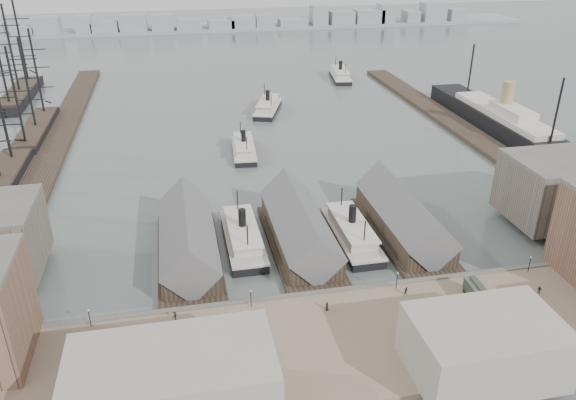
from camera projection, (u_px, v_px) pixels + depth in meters
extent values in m
plane|color=#4B5754|center=(317.00, 286.00, 119.29)|extent=(900.00, 900.00, 0.00)
cube|color=#7B6752|center=(344.00, 344.00, 101.25)|extent=(180.00, 30.00, 2.00)
cube|color=#59544C|center=(323.00, 296.00, 114.21)|extent=(180.00, 1.20, 2.30)
cube|color=#2D231C|center=(55.00, 144.00, 194.54)|extent=(10.00, 220.00, 1.60)
cube|color=#2D231C|center=(457.00, 126.00, 212.33)|extent=(10.00, 180.00, 1.60)
cube|color=#2D231C|center=(189.00, 258.00, 128.37)|extent=(14.00, 42.00, 1.20)
cube|color=#2D231C|center=(188.00, 244.00, 127.89)|extent=(12.00, 36.00, 5.00)
cube|color=#59595B|center=(187.00, 234.00, 126.75)|extent=(12.60, 37.00, 12.60)
cube|color=#2D231C|center=(300.00, 246.00, 133.10)|extent=(14.00, 42.00, 1.20)
cube|color=#2D231C|center=(299.00, 232.00, 132.62)|extent=(12.00, 36.00, 5.00)
cube|color=#59595B|center=(299.00, 223.00, 131.48)|extent=(12.60, 37.00, 12.60)
cube|color=#2D231C|center=(403.00, 235.00, 137.84)|extent=(14.00, 42.00, 1.20)
cube|color=#2D231C|center=(403.00, 222.00, 137.36)|extent=(12.00, 36.00, 5.00)
cube|color=#59595B|center=(404.00, 212.00, 136.22)|extent=(12.60, 37.00, 12.60)
cube|color=#60564C|center=(565.00, 189.00, 140.70)|extent=(28.00, 20.00, 15.00)
cube|color=gray|center=(484.00, 346.00, 91.70)|extent=(24.00, 16.00, 10.00)
cube|color=gray|center=(173.00, 388.00, 82.16)|extent=(30.00, 16.00, 12.00)
cylinder|color=black|center=(90.00, 319.00, 103.27)|extent=(0.16, 0.16, 3.60)
sphere|color=beige|center=(88.00, 310.00, 102.43)|extent=(0.44, 0.44, 0.44)
cylinder|color=black|center=(251.00, 299.00, 108.73)|extent=(0.16, 0.16, 3.60)
sphere|color=beige|center=(251.00, 291.00, 107.90)|extent=(0.44, 0.44, 0.44)
cylinder|color=black|center=(397.00, 281.00, 114.19)|extent=(0.16, 0.16, 3.60)
sphere|color=beige|center=(398.00, 273.00, 113.36)|extent=(0.44, 0.44, 0.44)
cylinder|color=black|center=(529.00, 265.00, 119.66)|extent=(0.16, 0.16, 3.60)
sphere|color=beige|center=(531.00, 257.00, 118.82)|extent=(0.44, 0.44, 0.44)
cube|color=gray|center=(204.00, 27.00, 418.00)|extent=(500.00, 40.00, 2.00)
cube|color=gray|center=(24.00, 32.00, 385.55)|extent=(14.71, 14.00, 7.23)
cube|color=gray|center=(47.00, 27.00, 387.07)|extent=(17.63, 14.00, 13.23)
cube|color=gray|center=(84.00, 25.00, 391.45)|extent=(10.74, 14.00, 13.58)
cube|color=gray|center=(105.00, 28.00, 395.02)|extent=(18.06, 14.00, 8.64)
cube|color=gray|center=(134.00, 24.00, 397.63)|extent=(18.55, 14.00, 13.29)
cube|color=gray|center=(163.00, 24.00, 401.49)|extent=(15.33, 14.00, 12.47)
cube|color=gray|center=(189.00, 25.00, 405.67)|extent=(17.56, 14.00, 8.72)
cube|color=gray|center=(221.00, 25.00, 410.14)|extent=(18.76, 14.00, 7.63)
cube|color=gray|center=(242.00, 23.00, 412.44)|extent=(17.61, 14.00, 10.35)
cube|color=gray|center=(264.00, 22.00, 415.40)|extent=(13.38, 14.00, 10.30)
cube|color=gray|center=(293.00, 23.00, 420.11)|extent=(20.73, 14.00, 6.75)
cube|color=gray|center=(319.00, 17.00, 421.83)|extent=(11.51, 14.00, 15.57)
cube|color=gray|center=(341.00, 19.00, 426.02)|extent=(18.17, 14.00, 11.26)
cube|color=gray|center=(369.00, 18.00, 429.85)|extent=(21.81, 14.00, 11.83)
cube|color=gray|center=(386.00, 15.00, 431.56)|extent=(11.12, 14.00, 15.50)
cube|color=gray|center=(411.00, 17.00, 436.47)|extent=(10.90, 14.00, 10.29)
cube|color=gray|center=(433.00, 13.00, 438.59)|extent=(17.95, 14.00, 15.72)
cube|color=gray|center=(456.00, 16.00, 443.38)|extent=(14.21, 14.00, 10.51)
cube|color=black|center=(243.00, 241.00, 134.45)|extent=(7.98, 27.94, 1.80)
cube|color=beige|center=(243.00, 236.00, 133.88)|extent=(8.38, 27.94, 0.50)
cube|color=beige|center=(243.00, 231.00, 133.27)|extent=(6.49, 19.95, 2.19)
cube|color=beige|center=(243.00, 226.00, 132.65)|extent=(6.98, 21.95, 0.40)
cylinder|color=black|center=(242.00, 218.00, 131.69)|extent=(1.80, 1.80, 4.49)
cylinder|color=black|center=(237.00, 202.00, 139.68)|extent=(0.30, 0.30, 5.99)
cylinder|color=black|center=(248.00, 237.00, 123.88)|extent=(0.30, 0.30, 5.99)
cube|color=black|center=(351.00, 237.00, 136.23)|extent=(7.98, 27.94, 1.80)
cube|color=beige|center=(351.00, 232.00, 135.66)|extent=(8.38, 27.94, 0.50)
cube|color=beige|center=(352.00, 227.00, 135.05)|extent=(6.49, 19.96, 2.20)
cube|color=beige|center=(352.00, 222.00, 134.44)|extent=(6.98, 21.95, 0.40)
cylinder|color=black|center=(352.00, 214.00, 133.47)|extent=(1.80, 1.80, 4.49)
cylinder|color=black|center=(342.00, 199.00, 141.46)|extent=(0.30, 0.30, 5.99)
cylinder|color=black|center=(365.00, 233.00, 125.66)|extent=(0.30, 0.30, 5.99)
cube|color=black|center=(244.00, 152.00, 188.24)|extent=(8.78, 24.98, 1.58)
cube|color=beige|center=(244.00, 148.00, 187.74)|extent=(9.13, 25.01, 0.44)
cube|color=beige|center=(244.00, 145.00, 187.21)|extent=(6.96, 17.90, 1.93)
cube|color=beige|center=(244.00, 141.00, 186.67)|extent=(7.53, 19.68, 0.35)
cylinder|color=black|center=(243.00, 136.00, 185.82)|extent=(1.58, 1.58, 3.94)
cylinder|color=black|center=(240.00, 129.00, 192.84)|extent=(0.26, 0.26, 5.26)
cylinder|color=black|center=(247.00, 145.00, 178.96)|extent=(0.26, 0.26, 5.26)
cube|color=black|center=(268.00, 110.00, 230.91)|extent=(16.00, 27.69, 1.71)
cube|color=beige|center=(268.00, 107.00, 230.36)|extent=(16.36, 27.82, 0.48)
cube|color=beige|center=(268.00, 104.00, 229.78)|extent=(12.14, 20.03, 2.10)
cube|color=beige|center=(268.00, 101.00, 229.19)|extent=(13.22, 21.98, 0.38)
cylinder|color=black|center=(268.00, 96.00, 228.27)|extent=(1.71, 1.71, 4.29)
cylinder|color=black|center=(264.00, 91.00, 235.90)|extent=(0.29, 0.29, 5.72)
cylinder|color=black|center=(271.00, 102.00, 220.81)|extent=(0.29, 0.29, 5.72)
cube|color=black|center=(340.00, 78.00, 280.05)|extent=(11.45, 27.84, 1.74)
cube|color=beige|center=(340.00, 75.00, 279.50)|extent=(11.84, 27.90, 0.48)
cube|color=beige|center=(340.00, 72.00, 278.91)|extent=(8.93, 19.99, 2.12)
cube|color=beige|center=(340.00, 70.00, 278.31)|extent=(9.68, 21.97, 0.39)
cylinder|color=black|center=(341.00, 65.00, 277.38)|extent=(1.74, 1.74, 4.34)
cylinder|color=black|center=(336.00, 62.00, 285.11)|extent=(0.29, 0.29, 5.79)
cylinder|color=black|center=(346.00, 70.00, 269.82)|extent=(0.29, 0.29, 5.79)
cylinder|color=black|center=(0.00, 105.00, 167.27)|extent=(0.84, 0.84, 35.54)
cube|color=black|center=(37.00, 131.00, 204.36)|extent=(8.59, 49.62, 3.44)
cube|color=#2D231C|center=(36.00, 126.00, 203.48)|extent=(8.11, 44.66, 0.57)
cylinder|color=black|center=(16.00, 97.00, 181.46)|extent=(0.76, 0.76, 32.44)
cylinder|color=black|center=(27.00, 84.00, 196.74)|extent=(0.76, 0.76, 32.44)
cylinder|color=black|center=(37.00, 73.00, 212.02)|extent=(0.76, 0.76, 32.44)
cube|color=black|center=(20.00, 95.00, 246.74)|extent=(9.82, 54.54, 3.93)
cube|color=#2D231C|center=(19.00, 90.00, 245.73)|extent=(9.27, 49.09, 0.65)
cylinder|color=black|center=(11.00, 49.00, 238.02)|extent=(0.87, 0.87, 37.09)
cylinder|color=black|center=(20.00, 41.00, 254.82)|extent=(0.87, 0.87, 37.09)
cube|color=black|center=(502.00, 124.00, 207.53)|extent=(12.97, 94.76, 5.98)
cube|color=beige|center=(504.00, 114.00, 205.78)|extent=(10.97, 54.86, 1.99)
cube|color=beige|center=(513.00, 111.00, 200.30)|extent=(7.98, 19.95, 2.99)
cylinder|color=tan|center=(507.00, 95.00, 202.72)|extent=(4.39, 4.39, 9.97)
cube|color=black|center=(478.00, 302.00, 110.08)|extent=(2.66, 9.21, 0.77)
cube|color=#2D3B2B|center=(480.00, 296.00, 109.36)|extent=(2.77, 9.69, 2.50)
cube|color=#59595B|center=(481.00, 290.00, 108.75)|extent=(2.98, 10.08, 0.29)
imported|color=black|center=(118.00, 346.00, 98.12)|extent=(1.56, 1.41, 1.61)
cube|color=#3F2D21|center=(103.00, 348.00, 97.42)|extent=(2.71, 1.70, 0.25)
cylinder|color=black|center=(103.00, 352.00, 96.97)|extent=(1.10, 0.17, 1.10)
cylinder|color=black|center=(103.00, 347.00, 98.18)|extent=(1.10, 0.17, 1.10)
imported|color=black|center=(242.00, 336.00, 100.47)|extent=(2.09, 1.24, 1.66)
cube|color=#3F2D21|center=(227.00, 335.00, 100.39)|extent=(2.83, 1.95, 0.25)
cylinder|color=black|center=(227.00, 340.00, 99.92)|extent=(1.10, 0.28, 1.10)
cylinder|color=black|center=(228.00, 334.00, 101.18)|extent=(1.10, 0.28, 1.10)
imported|color=black|center=(441.00, 317.00, 105.12)|extent=(1.66, 1.86, 1.67)
cube|color=#3F2D21|center=(429.00, 320.00, 104.27)|extent=(2.80, 1.88, 0.25)
cylinder|color=black|center=(431.00, 324.00, 103.83)|extent=(1.10, 0.25, 1.10)
cylinder|color=black|center=(427.00, 320.00, 105.01)|extent=(1.10, 0.25, 1.10)
imported|color=black|center=(114.00, 349.00, 97.27)|extent=(0.45, 0.59, 1.57)
imported|color=black|center=(133.00, 353.00, 96.33)|extent=(0.96, 0.79, 1.82)
imported|color=black|center=(175.00, 316.00, 105.53)|extent=(1.31, 1.15, 1.76)
imported|color=black|center=(271.00, 349.00, 97.33)|extent=(0.57, 1.07, 1.75)
imported|color=black|center=(327.00, 306.00, 108.15)|extent=(0.84, 1.02, 1.78)
imported|color=black|center=(400.00, 340.00, 99.46)|extent=(0.66, 0.53, 1.64)
imported|color=black|center=(406.00, 291.00, 112.63)|extent=(0.97, 0.81, 1.80)
imported|color=black|center=(537.00, 324.00, 103.20)|extent=(1.22, 0.80, 1.78)
imported|color=black|center=(539.00, 290.00, 113.12)|extent=(1.04, 0.97, 1.72)
imported|color=black|center=(511.00, 321.00, 104.27)|extent=(0.93, 1.01, 1.66)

